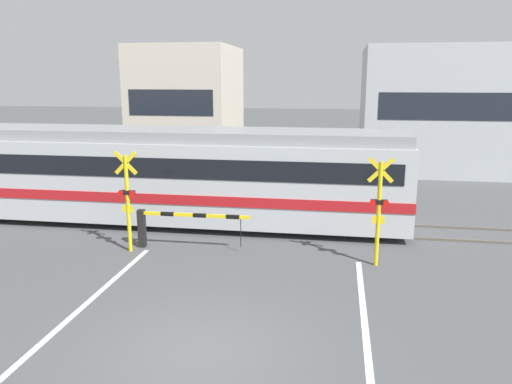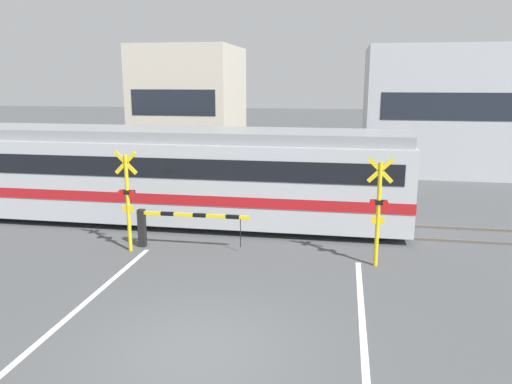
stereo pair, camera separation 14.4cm
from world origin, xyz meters
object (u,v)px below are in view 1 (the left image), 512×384
Objects in this scene: crossing_barrier_near at (167,222)px; crossing_barrier_far at (340,189)px; crossing_signal_right at (379,207)px; crossing_signal_left at (128,197)px; commuter_train at (135,172)px.

crossing_barrier_far is at bearing 47.42° from crossing_barrier_near.
crossing_signal_right reaches higher than crossing_barrier_near.
crossing_barrier_near is 1.14× the size of crossing_signal_right.
crossing_signal_left is at bearing -135.56° from crossing_barrier_far.
crossing_signal_right reaches higher than crossing_barrier_far.
commuter_train reaches higher than crossing_barrier_near.
crossing_signal_right is at bearing -21.59° from commuter_train.
commuter_train is 5.54× the size of crossing_barrier_near.
crossing_barrier_near is at bearing -53.10° from commuter_train.
crossing_signal_left is (-6.00, -5.89, 0.83)m from crossing_barrier_far.
crossing_signal_right is at bearing -80.47° from crossing_barrier_far.
crossing_barrier_far is 8.45m from crossing_signal_left.
crossing_signal_left and crossing_signal_right have the same top height.
commuter_train is 3.38m from crossing_signal_left.
crossing_signal_left is (-0.99, -0.43, 0.83)m from crossing_barrier_near.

